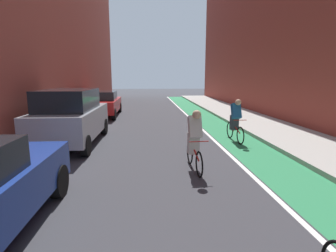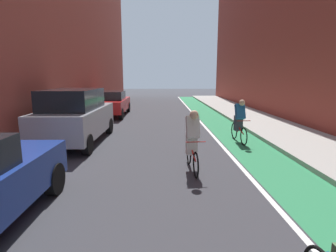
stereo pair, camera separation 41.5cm
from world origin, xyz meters
name	(u,v)px [view 2 (the right image)]	position (x,y,z in m)	size (l,w,h in m)	color
ground_plane	(157,139)	(0.00, 15.99, 0.00)	(87.96, 87.96, 0.00)	#38383D
bike_lane_paint	(225,128)	(3.21, 17.99, 0.00)	(1.60, 39.98, 0.00)	#2D8451
lane_divider_stripe	(206,128)	(2.31, 17.99, 0.00)	(0.12, 39.98, 0.00)	white
sidewalk_right	(272,127)	(5.45, 17.99, 0.07)	(2.89, 39.98, 0.14)	#A8A59E
building_facade_right	(315,7)	(8.10, 19.99, 5.93)	(2.40, 35.98, 11.87)	brown
parked_suv_silver	(76,116)	(-2.96, 15.39, 1.02)	(1.98, 4.33, 1.98)	#9EA0A8
parked_sedan_red	(111,103)	(-2.96, 22.39, 0.79)	(1.92, 4.52, 1.53)	red
cyclist_trailing	(192,139)	(0.95, 12.38, 0.85)	(0.48, 1.69, 1.60)	black
cyclist_far	(239,120)	(3.06, 15.39, 0.85)	(0.48, 1.70, 1.60)	black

